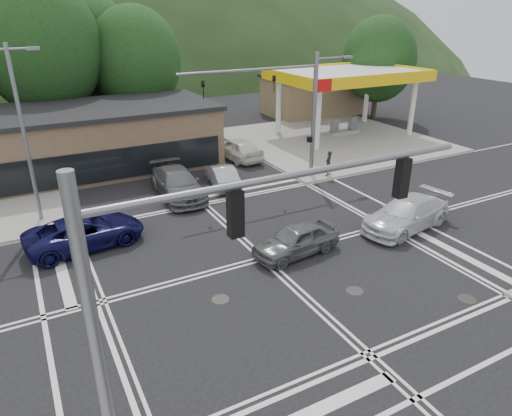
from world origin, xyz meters
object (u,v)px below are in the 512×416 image
car_queue_a (222,175)px  pedestrian (328,163)px  car_blue_west (85,232)px  car_silver_east (406,214)px  car_northbound (178,183)px  car_grey_center (296,240)px  car_queue_b (237,149)px

car_queue_a → pedestrian: 7.15m
car_blue_west → car_silver_east: car_silver_east is taller
car_queue_a → car_northbound: (-3.10, -0.48, 0.15)m
pedestrian → car_northbound: bearing=-37.4°
car_grey_center → pedestrian: 10.84m
car_northbound → pedestrian: pedestrian is taller
car_silver_east → pedestrian: (1.08, 8.16, 0.20)m
car_grey_center → car_queue_b: 14.83m
car_grey_center → car_queue_a: car_grey_center is taller
car_grey_center → pedestrian: pedestrian is taller
car_queue_b → car_silver_east: bearing=92.3°
car_queue_a → car_queue_b: size_ratio=0.84×
car_northbound → pedestrian: size_ratio=3.37×
car_grey_center → car_northbound: car_northbound is taller
car_grey_center → car_queue_a: (0.66, 9.78, -0.06)m
car_silver_east → car_northbound: 13.12m
car_northbound → car_grey_center: bearing=-73.2°
car_queue_b → pedestrian: (3.58, -6.50, 0.16)m
car_silver_east → car_queue_b: size_ratio=1.12×
car_blue_west → pedestrian: (15.91, 2.50, 0.24)m
pedestrian → car_grey_center: bearing=17.2°
car_silver_east → car_northbound: (-8.88, 9.66, 0.03)m
car_blue_west → car_northbound: size_ratio=0.96×
car_queue_a → pedestrian: (6.86, -1.98, 0.32)m
car_blue_west → car_northbound: car_northbound is taller
car_silver_east → pedestrian: bearing=162.5°
car_queue_b → car_northbound: 8.11m
car_silver_east → car_queue_a: (-5.78, 10.14, -0.12)m
car_silver_east → car_queue_b: car_queue_b is taller
car_queue_b → pedestrian: bearing=111.5°
car_grey_center → car_queue_b: (3.94, 14.30, 0.10)m
car_grey_center → car_silver_east: bearing=80.4°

